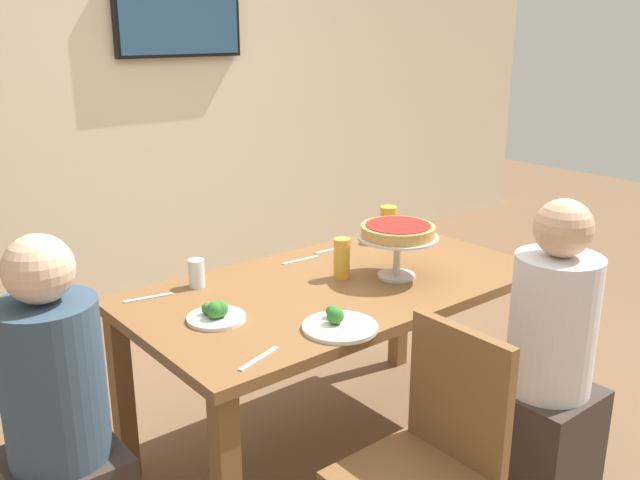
{
  "coord_description": "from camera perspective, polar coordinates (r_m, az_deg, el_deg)",
  "views": [
    {
      "loc": [
        -1.64,
        -1.91,
        1.7
      ],
      "look_at": [
        0.0,
        0.1,
        0.89
      ],
      "focal_mm": 38.78,
      "sensor_mm": 36.0,
      "label": 1
    }
  ],
  "objects": [
    {
      "name": "ground_plane",
      "position": [
        3.04,
        1.24,
        -16.7
      ],
      "size": [
        12.0,
        12.0,
        0.0
      ],
      "primitive_type": "plane",
      "color": "brown"
    },
    {
      "name": "rear_partition",
      "position": [
        4.44,
        -17.83,
        12.64
      ],
      "size": [
        8.0,
        0.12,
        2.8
      ],
      "primitive_type": "cube",
      "color": "beige",
      "rests_on": "ground_plane"
    },
    {
      "name": "dining_table",
      "position": [
        2.73,
        1.33,
        -5.35
      ],
      "size": [
        1.62,
        0.87,
        0.74
      ],
      "color": "brown",
      "rests_on": "ground_plane"
    },
    {
      "name": "television",
      "position": [
        4.56,
        -11.58,
        17.73
      ],
      "size": [
        0.85,
        0.05,
        0.51
      ],
      "color": "black"
    },
    {
      "name": "diner_near_right",
      "position": [
        2.65,
        18.23,
        -10.73
      ],
      "size": [
        0.34,
        0.34,
        1.15
      ],
      "rotation": [
        0.0,
        0.0,
        1.57
      ],
      "color": "#382D28",
      "rests_on": "ground_plane"
    },
    {
      "name": "diner_head_west",
      "position": [
        2.31,
        -20.6,
        -15.41
      ],
      "size": [
        0.34,
        0.34,
        1.15
      ],
      "color": "#382D28",
      "rests_on": "ground_plane"
    },
    {
      "name": "chair_near_left",
      "position": [
        2.15,
        9.14,
        -17.37
      ],
      "size": [
        0.4,
        0.4,
        0.87
      ],
      "rotation": [
        0.0,
        0.0,
        1.57
      ],
      "color": "brown",
      "rests_on": "ground_plane"
    },
    {
      "name": "deep_dish_pizza_stand",
      "position": [
        2.71,
        6.43,
        0.45
      ],
      "size": [
        0.32,
        0.32,
        0.22
      ],
      "color": "silver",
      "rests_on": "dining_table"
    },
    {
      "name": "salad_plate_near_diner",
      "position": [
        2.38,
        -8.57,
        -6.07
      ],
      "size": [
        0.2,
        0.2,
        0.07
      ],
      "color": "white",
      "rests_on": "dining_table"
    },
    {
      "name": "salad_plate_far_diner",
      "position": [
        2.3,
        1.54,
        -6.95
      ],
      "size": [
        0.25,
        0.25,
        0.07
      ],
      "color": "white",
      "rests_on": "dining_table"
    },
    {
      "name": "beer_glass_amber_tall",
      "position": [
        3.21,
        5.65,
        1.34
      ],
      "size": [
        0.08,
        0.08,
        0.16
      ],
      "primitive_type": "cylinder",
      "color": "gold",
      "rests_on": "dining_table"
    },
    {
      "name": "beer_glass_amber_short",
      "position": [
        2.72,
        1.81,
        -1.52
      ],
      "size": [
        0.07,
        0.07,
        0.16
      ],
      "primitive_type": "cylinder",
      "color": "gold",
      "rests_on": "dining_table"
    },
    {
      "name": "water_glass_clear_near",
      "position": [
        2.68,
        -10.15,
        -2.72
      ],
      "size": [
        0.06,
        0.06,
        0.11
      ],
      "primitive_type": "cylinder",
      "color": "white",
      "rests_on": "dining_table"
    },
    {
      "name": "cutlery_fork_near",
      "position": [
        2.11,
        -5.06,
        -9.71
      ],
      "size": [
        0.18,
        0.07,
        0.0
      ],
      "primitive_type": "cube",
      "rotation": [
        0.0,
        0.0,
        0.31
      ],
      "color": "silver",
      "rests_on": "dining_table"
    },
    {
      "name": "cutlery_knife_near",
      "position": [
        2.62,
        -13.98,
        -4.65
      ],
      "size": [
        0.18,
        0.05,
        0.0
      ],
      "primitive_type": "cube",
      "rotation": [
        0.0,
        0.0,
        2.94
      ],
      "color": "silver",
      "rests_on": "dining_table"
    },
    {
      "name": "cutlery_fork_far",
      "position": [
        2.94,
        -1.62,
        -1.68
      ],
      "size": [
        0.18,
        0.03,
        0.0
      ],
      "primitive_type": "cube",
      "rotation": [
        0.0,
        0.0,
        3.09
      ],
      "color": "silver",
      "rests_on": "dining_table"
    },
    {
      "name": "cutlery_knife_far",
      "position": [
        3.08,
        1.0,
        -0.81
      ],
      "size": [
        0.18,
        0.03,
        0.0
      ],
      "primitive_type": "cube",
      "rotation": [
        0.0,
        0.0,
        3.09
      ],
      "color": "silver",
      "rests_on": "dining_table"
    }
  ]
}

